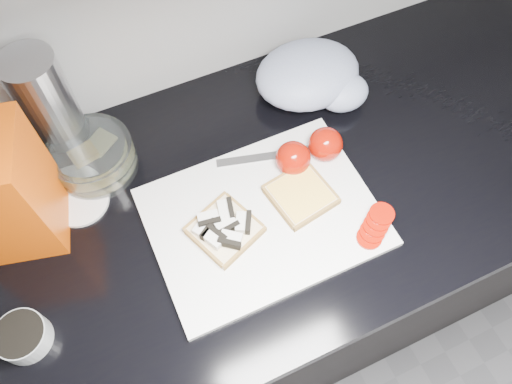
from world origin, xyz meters
TOP-DOWN VIEW (x-y plane):
  - base_cabinet at (0.00, 1.20)m, footprint 3.50×0.60m
  - countertop at (0.00, 1.20)m, footprint 3.50×0.64m
  - cutting_board at (0.14, 1.14)m, footprint 0.40×0.30m
  - bread_left at (0.06, 1.14)m, footprint 0.14×0.14m
  - bread_right at (0.22, 1.14)m, footprint 0.13×0.13m
  - tomato_slices at (0.31, 1.03)m, footprint 0.09×0.08m
  - knife at (0.24, 1.23)m, footprint 0.23×0.08m
  - seed_tub at (-0.29, 1.10)m, footprint 0.08×0.08m
  - tub_lid at (-0.15, 1.31)m, footprint 0.13×0.13m
  - glass_bowl at (-0.10, 1.37)m, footprint 0.16×0.16m
  - steel_canister at (-0.14, 1.44)m, footprint 0.10×0.10m
  - grocery_bag at (0.36, 1.36)m, footprint 0.22×0.20m
  - whole_tomatoes at (0.27, 1.21)m, footprint 0.14×0.07m

SIDE VIEW (x-z plane):
  - base_cabinet at x=0.00m, z-range 0.00..0.86m
  - countertop at x=0.00m, z-range 0.86..0.90m
  - tub_lid at x=-0.15m, z-range 0.90..0.91m
  - cutting_board at x=0.14m, z-range 0.90..0.91m
  - knife at x=0.24m, z-range 0.91..0.92m
  - bread_right at x=0.22m, z-range 0.91..0.93m
  - tomato_slices at x=0.31m, z-range 0.91..0.93m
  - bread_left at x=0.06m, z-range 0.91..0.94m
  - seed_tub at x=-0.29m, z-range 0.90..0.94m
  - glass_bowl at x=-0.10m, z-range 0.90..0.96m
  - whole_tomatoes at x=0.27m, z-range 0.90..0.97m
  - grocery_bag at x=0.36m, z-range 0.90..0.99m
  - steel_canister at x=-0.14m, z-range 0.90..1.13m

